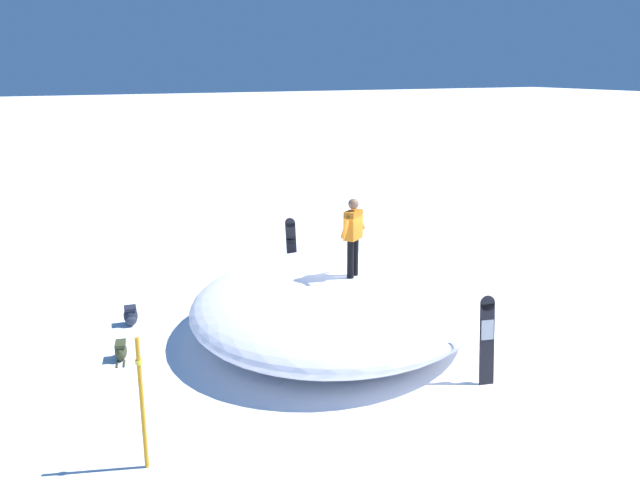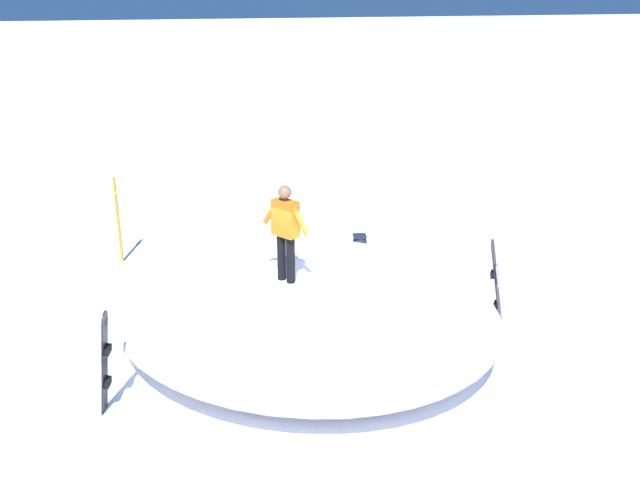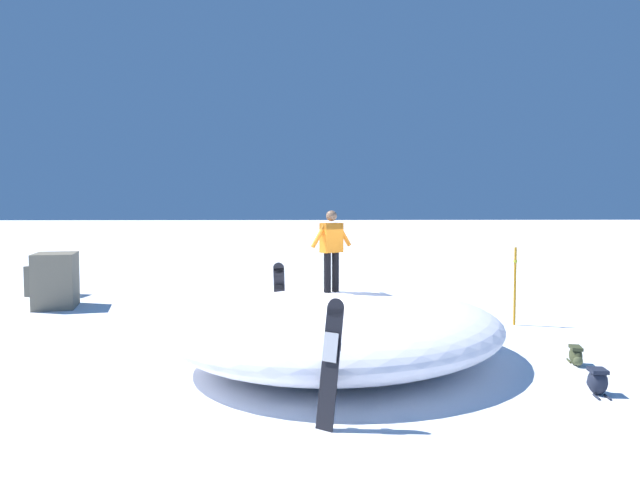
{
  "view_description": "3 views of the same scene",
  "coord_description": "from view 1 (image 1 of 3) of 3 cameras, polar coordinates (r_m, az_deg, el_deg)",
  "views": [
    {
      "loc": [
        -6.13,
        -11.66,
        5.37
      ],
      "look_at": [
        -0.53,
        -0.08,
        1.88
      ],
      "focal_mm": 36.06,
      "sensor_mm": 36.0,
      "label": 1
    },
    {
      "loc": [
        9.8,
        -2.83,
        5.76
      ],
      "look_at": [
        0.12,
        -0.38,
        2.03
      ],
      "focal_mm": 38.4,
      "sensor_mm": 36.0,
      "label": 2
    },
    {
      "loc": [
        0.51,
        10.3,
        2.93
      ],
      "look_at": [
        0.06,
        -0.53,
        2.31
      ],
      "focal_mm": 32.28,
      "sensor_mm": 36.0,
      "label": 3
    }
  ],
  "objects": [
    {
      "name": "snowboard_secondary_upright",
      "position": [
        11.57,
        14.57,
        -8.48
      ],
      "size": [
        0.31,
        0.25,
        1.59
      ],
      "color": "black",
      "rests_on": "ground"
    },
    {
      "name": "backpack_near",
      "position": [
        12.85,
        -17.25,
        -9.33
      ],
      "size": [
        0.32,
        0.63,
        0.36
      ],
      "color": "#383D23",
      "rests_on": "ground"
    },
    {
      "name": "backpack_far",
      "position": [
        14.4,
        -16.45,
        -6.44
      ],
      "size": [
        0.33,
        0.52,
        0.41
      ],
      "color": "#1E2333",
      "rests_on": "ground"
    },
    {
      "name": "snowboard_primary_upright",
      "position": [
        16.35,
        -2.55,
        -0.74
      ],
      "size": [
        0.4,
        0.42,
        1.71
      ],
      "color": "black",
      "rests_on": "ground"
    },
    {
      "name": "ground",
      "position": [
        14.22,
        1.8,
        -6.98
      ],
      "size": [
        240.0,
        240.0,
        0.0
      ],
      "primitive_type": "plane",
      "color": "white"
    },
    {
      "name": "trail_marker_pole",
      "position": [
        9.21,
        -15.52,
        -13.61
      ],
      "size": [
        0.1,
        0.1,
        1.94
      ],
      "color": "orange",
      "rests_on": "ground"
    },
    {
      "name": "snowboarder_standing",
      "position": [
        12.73,
        2.96,
        0.64
      ],
      "size": [
        0.85,
        0.63,
        1.59
      ],
      "color": "black",
      "rests_on": "snow_mound"
    },
    {
      "name": "snow_mound",
      "position": [
        13.4,
        1.49,
        -5.5
      ],
      "size": [
        8.8,
        8.85,
        1.27
      ],
      "primitive_type": "ellipsoid",
      "rotation": [
        0.0,
        0.0,
        0.83
      ],
      "color": "white",
      "rests_on": "ground"
    }
  ]
}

